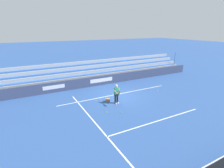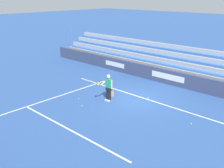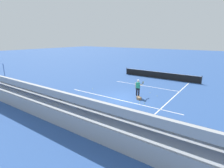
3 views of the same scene
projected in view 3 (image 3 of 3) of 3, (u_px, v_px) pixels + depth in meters
ground_plane at (121, 98)px, 16.98m from camera, size 160.00×160.00×0.00m
court_baseline_white at (118, 100)px, 16.58m from camera, size 12.00×0.10×0.01m
court_sideline_white at (176, 95)px, 17.87m from camera, size 0.10×12.00×0.01m
court_service_line_white at (145, 86)px, 21.34m from camera, size 8.22×0.10×0.01m
back_wall_sponsor_board at (93, 106)px, 13.57m from camera, size 27.01×0.25×1.10m
bleacher_stand at (75, 112)px, 12.08m from camera, size 25.66×2.40×2.95m
tennis_player at (138, 88)px, 17.23m from camera, size 0.59×1.02×1.71m
ball_box_cardboard at (139, 98)px, 16.55m from camera, size 0.48×0.42×0.26m
tennis_ball_on_baseline at (150, 93)px, 18.53m from camera, size 0.07×0.07×0.07m
tennis_ball_far_left at (112, 99)px, 16.75m from camera, size 0.07×0.07×0.07m
tennis_ball_stray_back at (140, 102)px, 15.80m from camera, size 0.07×0.07×0.07m
tennis_ball_far_right at (92, 89)px, 19.97m from camera, size 0.07×0.07×0.07m
tennis_ball_near_player at (145, 103)px, 15.57m from camera, size 0.07×0.07×0.07m
tennis_ball_toward_net at (157, 96)px, 17.52m from camera, size 0.07×0.07×0.07m
tennis_net at (160, 75)px, 25.17m from camera, size 11.09×0.09×1.07m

